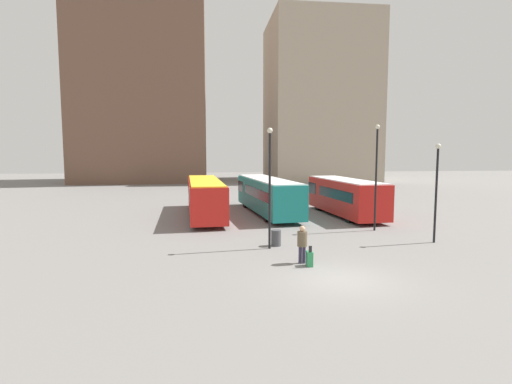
{
  "coord_description": "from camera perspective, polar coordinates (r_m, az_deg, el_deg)",
  "views": [
    {
      "loc": [
        -5.09,
        -14.54,
        4.96
      ],
      "look_at": [
        -1.92,
        12.08,
        2.22
      ],
      "focal_mm": 28.0,
      "sensor_mm": 36.0,
      "label": 1
    }
  ],
  "objects": [
    {
      "name": "bus_0",
      "position": [
        30.98,
        -7.32,
        -0.57
      ],
      "size": [
        3.14,
        12.45,
        2.79
      ],
      "rotation": [
        0.0,
        0.0,
        1.63
      ],
      "color": "red",
      "rests_on": "ground_plane"
    },
    {
      "name": "suitcase",
      "position": [
        17.69,
        7.65,
        -9.42
      ],
      "size": [
        0.28,
        0.45,
        0.93
      ],
      "rotation": [
        0.0,
        0.0,
        1.5
      ],
      "color": "#28844C",
      "rests_on": "ground_plane"
    },
    {
      "name": "building_block_left",
      "position": [
        70.58,
        -15.96,
        14.68
      ],
      "size": [
        20.6,
        15.2,
        32.17
      ],
      "color": "brown",
      "rests_on": "ground_plane"
    },
    {
      "name": "building_block_right",
      "position": [
        72.02,
        8.94,
        12.66
      ],
      "size": [
        17.23,
        16.81,
        27.23
      ],
      "color": "tan",
      "rests_on": "ground_plane"
    },
    {
      "name": "bus_1",
      "position": [
        31.92,
        1.6,
        -0.33
      ],
      "size": [
        3.81,
        12.22,
        2.8
      ],
      "rotation": [
        0.0,
        0.0,
        1.68
      ],
      "color": "#19847F",
      "rests_on": "ground_plane"
    },
    {
      "name": "lamp_post_2",
      "position": [
        20.11,
        1.98,
        1.88
      ],
      "size": [
        0.28,
        0.28,
        6.13
      ],
      "color": "black",
      "rests_on": "ground_plane"
    },
    {
      "name": "lamp_post_0",
      "position": [
        25.88,
        16.8,
        3.05
      ],
      "size": [
        0.28,
        0.28,
        6.6
      ],
      "color": "black",
      "rests_on": "ground_plane"
    },
    {
      "name": "trash_bin",
      "position": [
        21.16,
        2.89,
        -6.56
      ],
      "size": [
        0.52,
        0.52,
        0.85
      ],
      "color": "#47474C",
      "rests_on": "ground_plane"
    },
    {
      "name": "lamp_post_1",
      "position": [
        23.59,
        24.38,
        0.98
      ],
      "size": [
        0.28,
        0.28,
        5.37
      ],
      "color": "black",
      "rests_on": "ground_plane"
    },
    {
      "name": "ground_plane",
      "position": [
        16.19,
        12.17,
        -12.16
      ],
      "size": [
        160.0,
        160.0,
        0.0
      ],
      "primitive_type": "plane",
      "color": "slate"
    },
    {
      "name": "traveler",
      "position": [
        17.92,
        6.62,
        -6.98
      ],
      "size": [
        0.46,
        0.46,
        1.69
      ],
      "rotation": [
        0.0,
        0.0,
        1.5
      ],
      "color": "#382D4C",
      "rests_on": "ground_plane"
    },
    {
      "name": "bus_2",
      "position": [
        31.68,
        12.56,
        -0.53
      ],
      "size": [
        3.38,
        9.99,
        2.81
      ],
      "rotation": [
        0.0,
        0.0,
        1.66
      ],
      "color": "red",
      "rests_on": "ground_plane"
    }
  ]
}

